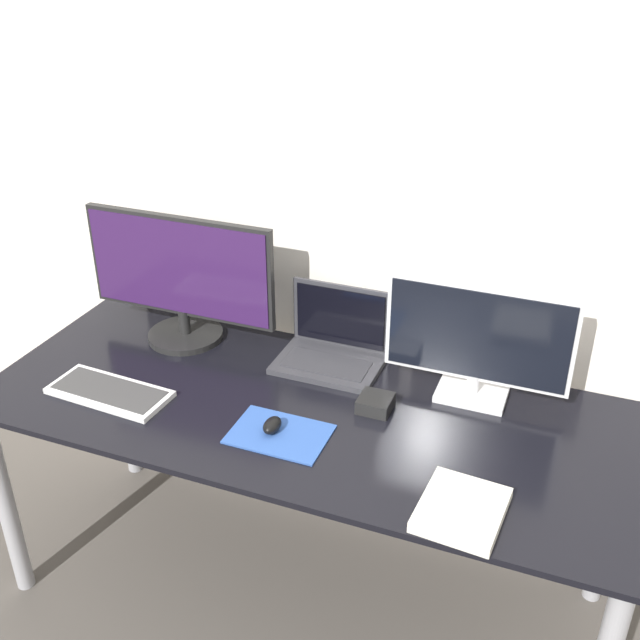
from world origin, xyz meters
TOP-DOWN VIEW (x-y plane):
  - wall_back at (0.00, 0.81)m, footprint 7.00×0.05m
  - desk at (0.00, 0.37)m, footprint 1.84×0.74m
  - monitor_left at (-0.51, 0.59)m, footprint 0.63×0.24m
  - monitor_right at (0.42, 0.59)m, footprint 0.52×0.14m
  - laptop at (-0.01, 0.64)m, footprint 0.31×0.22m
  - keyboard at (-0.54, 0.22)m, footprint 0.36×0.17m
  - mousepad at (-0.01, 0.23)m, footprint 0.26×0.18m
  - mouse at (-0.03, 0.23)m, footprint 0.04×0.07m
  - book at (0.50, 0.11)m, footprint 0.20×0.23m
  - power_brick at (0.19, 0.43)m, footprint 0.09×0.09m

SIDE VIEW (x-z plane):
  - desk at x=0.00m, z-range 0.26..0.98m
  - mousepad at x=-0.01m, z-range 0.72..0.72m
  - keyboard at x=-0.54m, z-range 0.72..0.74m
  - book at x=0.50m, z-range 0.72..0.75m
  - power_brick at x=0.19m, z-range 0.72..0.76m
  - mouse at x=-0.03m, z-range 0.72..0.76m
  - laptop at x=-0.01m, z-range 0.66..0.89m
  - monitor_right at x=0.42m, z-range 0.73..1.07m
  - monitor_left at x=-0.51m, z-range 0.72..1.14m
  - wall_back at x=0.00m, z-range 0.00..2.50m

